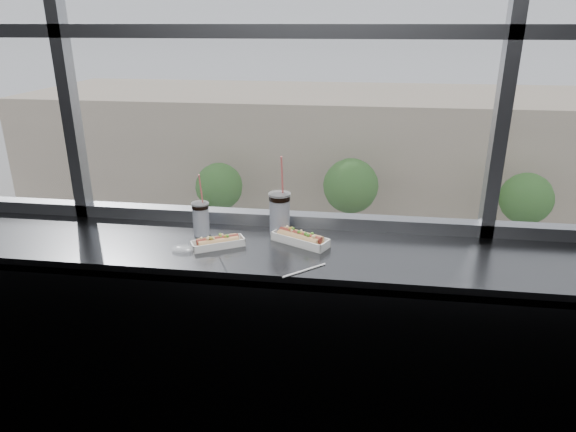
# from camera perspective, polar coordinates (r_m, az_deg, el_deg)

# --- Properties ---
(wall_back_lower) EXTENTS (6.00, 0.00, 6.00)m
(wall_back_lower) POSITION_cam_1_polar(r_m,az_deg,el_deg) (2.80, -1.35, -11.41)
(wall_back_lower) COLOR black
(wall_back_lower) RESTS_ON ground
(counter) EXTENTS (6.00, 0.55, 0.06)m
(counter) POSITION_cam_1_polar(r_m,az_deg,el_deg) (2.31, -2.56, -4.05)
(counter) COLOR #545658
(counter) RESTS_ON ground
(counter_fascia) EXTENTS (6.00, 0.04, 1.04)m
(counter_fascia) POSITION_cam_1_polar(r_m,az_deg,el_deg) (2.37, -3.52, -18.16)
(counter_fascia) COLOR #545658
(counter_fascia) RESTS_ON ground
(hotdog_tray_left) EXTENTS (0.24, 0.18, 0.06)m
(hotdog_tray_left) POSITION_cam_1_polar(r_m,az_deg,el_deg) (2.30, -7.81, -2.88)
(hotdog_tray_left) COLOR white
(hotdog_tray_left) RESTS_ON counter
(hotdog_tray_right) EXTENTS (0.28, 0.20, 0.07)m
(hotdog_tray_right) POSITION_cam_1_polar(r_m,az_deg,el_deg) (2.31, 1.38, -2.46)
(hotdog_tray_right) COLOR white
(hotdog_tray_right) RESTS_ON counter
(soda_cup_left) EXTENTS (0.08, 0.08, 0.30)m
(soda_cup_left) POSITION_cam_1_polar(r_m,az_deg,el_deg) (2.42, -9.66, -0.13)
(soda_cup_left) COLOR white
(soda_cup_left) RESTS_ON counter
(soda_cup_right) EXTENTS (0.10, 0.10, 0.38)m
(soda_cup_right) POSITION_cam_1_polar(r_m,az_deg,el_deg) (2.39, -0.93, 0.50)
(soda_cup_right) COLOR white
(soda_cup_right) RESTS_ON counter
(loose_straw) EXTENTS (0.16, 0.15, 0.01)m
(loose_straw) POSITION_cam_1_polar(r_m,az_deg,el_deg) (2.07, 1.84, -6.06)
(loose_straw) COLOR white
(loose_straw) RESTS_ON counter
(wrapper) EXTENTS (0.10, 0.07, 0.02)m
(wrapper) POSITION_cam_1_polar(r_m,az_deg,el_deg) (2.29, -11.60, -3.56)
(wrapper) COLOR silver
(wrapper) RESTS_ON counter
(plaza_ground) EXTENTS (120.00, 120.00, 0.00)m
(plaza_ground) POSITION_cam_1_polar(r_m,az_deg,el_deg) (47.65, 7.26, 4.71)
(plaza_ground) COLOR #9F9E9D
(plaza_ground) RESTS_ON ground
(street_asphalt) EXTENTS (80.00, 10.00, 0.06)m
(street_asphalt) POSITION_cam_1_polar(r_m,az_deg,el_deg) (25.85, 6.13, -9.59)
(street_asphalt) COLOR black
(street_asphalt) RESTS_ON plaza_ground
(far_sidewalk) EXTENTS (80.00, 6.00, 0.04)m
(far_sidewalk) POSITION_cam_1_polar(r_m,az_deg,el_deg) (33.01, 6.68, -2.61)
(far_sidewalk) COLOR #9F9E9D
(far_sidewalk) RESTS_ON plaza_ground
(far_building) EXTENTS (50.00, 14.00, 8.00)m
(far_building) POSITION_cam_1_polar(r_m,az_deg,el_deg) (41.34, 7.34, 7.96)
(far_building) COLOR #BDAA90
(far_building) RESTS_ON plaza_ground
(car_near_c) EXTENTS (2.58, 5.64, 1.84)m
(car_near_c) POSITION_cam_1_polar(r_m,az_deg,el_deg) (21.98, 10.38, -12.89)
(car_near_c) COLOR #5E1910
(car_near_c) RESTS_ON street_asphalt
(car_far_a) EXTENTS (2.90, 5.86, 1.89)m
(car_far_a) POSITION_cam_1_polar(r_m,az_deg,el_deg) (30.95, -13.39, -2.72)
(car_far_a) COLOR black
(car_far_a) RESTS_ON street_asphalt
(car_near_a) EXTENTS (3.12, 6.31, 2.03)m
(car_near_a) POSITION_cam_1_polar(r_m,az_deg,el_deg) (26.95, -29.20, -8.48)
(car_near_a) COLOR silver
(car_near_a) RESTS_ON street_asphalt
(car_near_d) EXTENTS (2.80, 5.80, 1.87)m
(car_near_d) POSITION_cam_1_polar(r_m,az_deg,el_deg) (23.24, 26.68, -12.94)
(car_near_d) COLOR white
(car_near_d) RESTS_ON street_asphalt
(car_far_b) EXTENTS (3.63, 6.98, 2.22)m
(car_far_b) POSITION_cam_1_polar(r_m,az_deg,el_deg) (28.90, 9.09, -3.76)
(car_far_b) COLOR #B31D0C
(car_far_b) RESTS_ON street_asphalt
(car_far_c) EXTENTS (3.15, 6.45, 2.08)m
(car_far_c) POSITION_cam_1_polar(r_m,az_deg,el_deg) (30.69, 26.96, -4.54)
(car_far_c) COLOR white
(car_far_c) RESTS_ON street_asphalt
(pedestrian_c) EXTENTS (0.61, 0.82, 1.84)m
(pedestrian_c) POSITION_cam_1_polar(r_m,az_deg,el_deg) (32.79, 12.60, -1.38)
(pedestrian_c) COLOR #66605B
(pedestrian_c) RESTS_ON far_sidewalk
(pedestrian_a) EXTENTS (0.70, 0.93, 2.10)m
(pedestrian_a) POSITION_cam_1_polar(r_m,az_deg,el_deg) (32.47, -3.40, -0.87)
(pedestrian_a) COLOR #66605B
(pedestrian_a) RESTS_ON far_sidewalk
(tree_left) EXTENTS (3.02, 3.02, 4.72)m
(tree_left) POSITION_cam_1_polar(r_m,az_deg,el_deg) (33.06, -7.65, 3.26)
(tree_left) COLOR #47382B
(tree_left) RESTS_ON far_sidewalk
(tree_center) EXTENTS (3.40, 3.40, 5.31)m
(tree_center) POSITION_cam_1_polar(r_m,az_deg,el_deg) (31.77, 6.98, 3.33)
(tree_center) COLOR #47382B
(tree_center) RESTS_ON far_sidewalk
(tree_right) EXTENTS (3.08, 3.08, 4.81)m
(tree_right) POSITION_cam_1_polar(r_m,az_deg,el_deg) (33.38, 24.94, 1.75)
(tree_right) COLOR #47382B
(tree_right) RESTS_ON far_sidewalk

